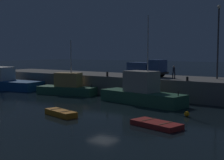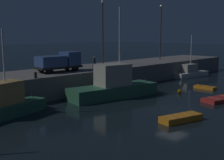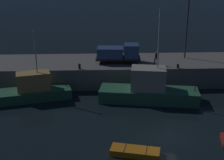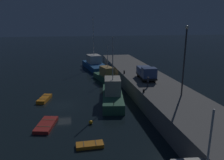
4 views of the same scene
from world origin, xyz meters
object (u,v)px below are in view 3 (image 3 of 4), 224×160
Objects in this scene: fishing_boat_orange at (33,90)px; bollard_central at (178,66)px; fishing_boat_blue at (148,90)px; utility_truck at (119,53)px; lamp_post_west at (188,18)px; dockworker at (156,57)px; bollard_west at (80,67)px; rowboat_blue_far at (135,152)px.

bollard_central is at bearing 8.53° from fishing_boat_orange.
utility_truck is (-2.77, 6.36, 2.48)m from fishing_boat_blue.
lamp_post_west is 5.47× the size of dockworker.
utility_truck is at bearing 29.12° from bollard_west.
fishing_boat_orange reaches higher than bollard_central.
fishing_boat_orange is 16.83m from bollard_central.
fishing_boat_orange reaches higher than utility_truck.
lamp_post_west is 7.07m from bollard_central.
utility_truck reaches higher than rowboat_blue_far.
utility_truck is 8.86× the size of bollard_west.
fishing_boat_orange reaches higher than rowboat_blue_far.
bollard_central is (4.01, 3.62, 1.51)m from fishing_boat_blue.
utility_truck is 7.38m from bollard_central.
lamp_post_west is 15.12m from bollard_west.
bollard_central is at bearing -114.03° from lamp_post_west.
dockworker is (-4.39, -3.13, -4.28)m from lamp_post_west.
dockworker is (1.66, 5.06, 2.21)m from fishing_boat_blue.
dockworker is at bearing -144.46° from lamp_post_west.
dockworker is at bearing 74.52° from rowboat_blue_far.
bollard_central is (6.78, -2.74, -0.98)m from utility_truck.
dockworker is 9.32m from bollard_west.
fishing_boat_orange is at bearing -171.47° from bollard_central.
bollard_west is at bearing 27.18° from fishing_boat_orange.
fishing_boat_blue is 17.17× the size of bollard_west.
bollard_central is at bearing 64.74° from rowboat_blue_far.
bollard_central is at bearing -22.01° from utility_truck.
fishing_boat_orange is 14.94m from dockworker.
fishing_boat_orange is at bearing -159.22° from lamp_post_west.
fishing_boat_blue is 10.86m from rowboat_blue_far.
rowboat_blue_far is at bearing -89.56° from utility_truck.
rowboat_blue_far is 17.21m from utility_truck.
utility_truck reaches higher than bollard_central.
bollard_central reaches higher than rowboat_blue_far.
fishing_boat_blue is at bearing -66.45° from utility_truck.
fishing_boat_blue is 1.25× the size of fishing_boat_orange.
lamp_post_west is (18.59, 7.06, 6.73)m from fishing_boat_orange.
dockworker reaches higher than bollard_central.
rowboat_blue_far is (-2.65, -10.48, -1.05)m from fishing_boat_blue.
bollard_central is (16.55, 2.48, 1.74)m from fishing_boat_orange.
utility_truck is 11.72× the size of bollard_central.
lamp_post_west reaches higher than fishing_boat_orange.
dockworker is at bearing 15.43° from fishing_boat_orange.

